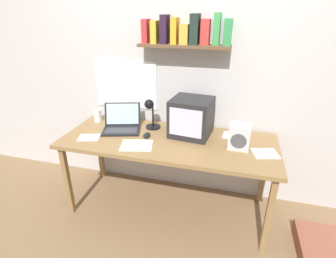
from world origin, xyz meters
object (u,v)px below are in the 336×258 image
Objects in this scene: juice_glass at (98,116)px; loose_paper_near_laptop at (137,145)px; corner_desk at (168,145)px; computer_mouse at (147,135)px; loose_paper_near_monitor at (265,153)px; printed_handout at (234,136)px; laptop at (122,123)px; desk_lamp at (151,112)px; space_heater at (240,136)px; open_notebook at (89,137)px; floor_cushion at (332,252)px; crt_monitor at (191,117)px.

juice_glass reaches higher than loose_paper_near_laptop.
computer_mouse is (-0.20, -0.00, 0.07)m from corner_desk.
loose_paper_near_monitor and printed_handout have the same top height.
desk_lamp is (0.27, 0.07, 0.12)m from laptop.
laptop is 1.99× the size of space_heater.
computer_mouse is (0.29, -0.11, -0.04)m from laptop.
printed_handout is at bearing 0.12° from juice_glass.
space_heater is 1.00× the size of printed_handout.
corner_desk is at bearing 12.38° from open_notebook.
floor_cushion is at bearing -29.05° from printed_handout.
desk_lamp is 0.24m from computer_mouse.
desk_lamp reaches higher than loose_paper_near_monitor.
space_heater reaches higher than open_notebook.
printed_handout is at bearing 16.20° from computer_mouse.
printed_handout is 0.88m from loose_paper_near_laptop.
corner_desk is 8.25× the size of loose_paper_near_monitor.
loose_paper_near_monitor is 0.93m from floor_cushion.
laptop is at bearing 132.06° from loose_paper_near_laptop.
computer_mouse is 0.36× the size of loose_paper_near_laptop.
printed_handout is (0.76, 0.22, -0.01)m from computer_mouse.
computer_mouse is at bearing 171.36° from floor_cushion.
floor_cushion is (0.84, -0.46, -0.69)m from printed_handout.
loose_paper_near_laptop is at bearing -64.56° from laptop.
corner_desk is at bearing 170.03° from floor_cushion.
loose_paper_near_laptop is 0.62× the size of floor_cushion.
space_heater is 0.24m from printed_handout.
juice_glass is 0.60× the size of space_heater.
open_notebook is (-0.21, -0.26, -0.06)m from laptop.
open_notebook is at bearing -167.62° from corner_desk.
space_heater is at bearing -79.12° from printed_handout.
juice_glass is at bearing 176.13° from space_heater.
crt_monitor is 0.67m from laptop.
open_notebook is at bearing -125.98° from desk_lamp.
loose_paper_near_monitor is 1.05m from loose_paper_near_laptop.
loose_paper_near_monitor is 1.06× the size of open_notebook.
corner_desk is 15.06× the size of juice_glass.
crt_monitor is 1.29× the size of desk_lamp.
loose_paper_near_laptop is at bearing -133.51° from crt_monitor.
space_heater is 0.81m from computer_mouse.
floor_cushion is at bearing -19.02° from loose_paper_near_monitor.
computer_mouse is at bearing -174.90° from space_heater.
laptop is 1.37× the size of loose_paper_near_laptop.
floor_cushion is (0.58, -0.20, -0.69)m from loose_paper_near_monitor.
desk_lamp is 1.07m from loose_paper_near_monitor.
corner_desk is 0.21m from computer_mouse.
printed_handout reaches higher than corner_desk.
computer_mouse reaches higher than loose_paper_near_monitor.
laptop is 3.83× the size of computer_mouse.
floor_cushion is at bearing -11.34° from crt_monitor.
corner_desk is at bearing 0.88° from computer_mouse.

